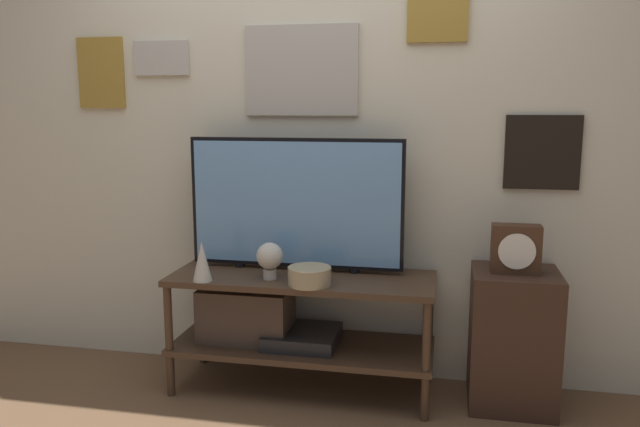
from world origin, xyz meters
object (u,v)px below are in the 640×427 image
television (296,203)px  mantel_clock (516,249)px  decorative_bust (270,257)px  vase_wide_bowl (310,276)px  vase_slim_bronze (202,261)px

television → mantel_clock: 1.09m
decorative_bust → mantel_clock: (1.16, 0.12, 0.07)m
television → decorative_bust: (-0.08, -0.19, -0.24)m
vase_wide_bowl → mantel_clock: 0.97m
decorative_bust → mantel_clock: 1.16m
vase_wide_bowl → vase_slim_bronze: vase_slim_bronze is taller
vase_slim_bronze → mantel_clock: size_ratio=0.86×
mantel_clock → decorative_bust: bearing=-174.3°
decorative_bust → television: bearing=66.6°
mantel_clock → television: bearing=175.8°
vase_wide_bowl → mantel_clock: bearing=10.5°
television → vase_wide_bowl: (0.13, -0.25, -0.30)m
vase_slim_bronze → decorative_bust: bearing=17.6°
television → vase_wide_bowl: 0.42m
mantel_clock → vase_slim_bronze: bearing=-171.7°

